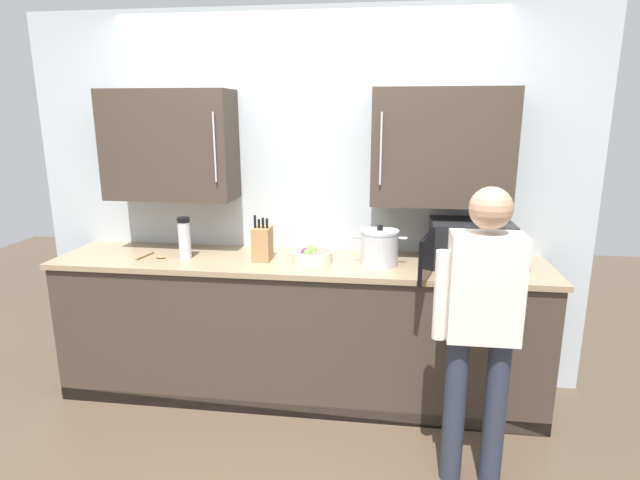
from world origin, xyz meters
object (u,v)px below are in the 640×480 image
(knife_block, at_px, (262,243))
(person_figure, at_px, (481,314))
(fruit_bowl, at_px, (312,255))
(wooden_spoon, at_px, (153,256))
(stock_pot, at_px, (379,247))
(thermos_flask, at_px, (184,238))
(microwave_oven, at_px, (466,244))

(knife_block, bearing_deg, person_figure, -28.93)
(fruit_bowl, bearing_deg, wooden_spoon, -177.62)
(knife_block, distance_m, fruit_bowl, 0.33)
(stock_pot, distance_m, fruit_bowl, 0.43)
(wooden_spoon, height_order, thermos_flask, thermos_flask)
(microwave_oven, relative_size, thermos_flask, 2.57)
(stock_pot, xyz_separation_m, knife_block, (-0.74, 0.01, -0.00))
(knife_block, relative_size, person_figure, 0.19)
(thermos_flask, bearing_deg, wooden_spoon, -175.54)
(stock_pot, relative_size, person_figure, 0.22)
(stock_pot, xyz_separation_m, person_figure, (0.51, -0.68, -0.14))
(knife_block, height_order, person_figure, person_figure)
(microwave_oven, height_order, knife_block, knife_block)
(knife_block, distance_m, thermos_flask, 0.51)
(microwave_oven, bearing_deg, thermos_flask, -177.27)
(stock_pot, distance_m, knife_block, 0.74)
(stock_pot, bearing_deg, person_figure, -53.17)
(wooden_spoon, bearing_deg, thermos_flask, 4.46)
(microwave_oven, xyz_separation_m, person_figure, (-0.02, -0.75, -0.17))
(microwave_oven, bearing_deg, wooden_spoon, -177.09)
(wooden_spoon, bearing_deg, person_figure, -18.13)
(wooden_spoon, bearing_deg, knife_block, 3.70)
(microwave_oven, bearing_deg, person_figure, -91.45)
(thermos_flask, height_order, fruit_bowl, thermos_flask)
(wooden_spoon, bearing_deg, microwave_oven, 2.91)
(wooden_spoon, distance_m, person_figure, 2.08)
(fruit_bowl, bearing_deg, person_figure, -36.49)
(knife_block, xyz_separation_m, fruit_bowl, (0.32, -0.00, -0.07))
(wooden_spoon, bearing_deg, fruit_bowl, 2.38)
(microwave_oven, distance_m, fruit_bowl, 0.96)
(microwave_oven, bearing_deg, knife_block, -177.53)
(fruit_bowl, bearing_deg, stock_pot, -1.20)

